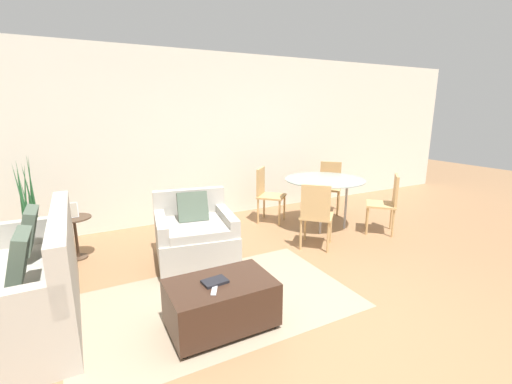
{
  "coord_description": "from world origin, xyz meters",
  "views": [
    {
      "loc": [
        -1.77,
        -2.05,
        1.84
      ],
      "look_at": [
        0.32,
        1.92,
        0.75
      ],
      "focal_mm": 24.0,
      "sensor_mm": 36.0,
      "label": 1
    }
  ],
  "objects_px": {
    "armchair": "(195,235)",
    "dining_chair_near_right": "(387,200)",
    "ottoman": "(221,302)",
    "picture_frame": "(73,210)",
    "couch": "(26,288)",
    "dining_chair_near_left": "(316,212)",
    "book_stack": "(215,282)",
    "tv_remote_primary": "(214,291)",
    "potted_plant": "(33,238)",
    "dining_table": "(325,184)",
    "dining_chair_far_right": "(330,183)",
    "side_table": "(75,230)",
    "dining_chair_far_left": "(266,191)"
  },
  "relations": [
    {
      "from": "book_stack",
      "to": "dining_table",
      "type": "relative_size",
      "value": 0.18
    },
    {
      "from": "ottoman",
      "to": "dining_table",
      "type": "distance_m",
      "value": 2.99
    },
    {
      "from": "potted_plant",
      "to": "dining_table",
      "type": "distance_m",
      "value": 4.02
    },
    {
      "from": "armchair",
      "to": "ottoman",
      "type": "xyz_separation_m",
      "value": [
        -0.22,
        -1.39,
        -0.11
      ]
    },
    {
      "from": "armchair",
      "to": "dining_chair_near_right",
      "type": "relative_size",
      "value": 1.18
    },
    {
      "from": "couch",
      "to": "tv_remote_primary",
      "type": "xyz_separation_m",
      "value": [
        1.36,
        -0.94,
        0.09
      ]
    },
    {
      "from": "dining_chair_near_left",
      "to": "dining_chair_far_left",
      "type": "xyz_separation_m",
      "value": [
        0.0,
        1.33,
        0.0
      ]
    },
    {
      "from": "book_stack",
      "to": "couch",
      "type": "bearing_deg",
      "value": 149.98
    },
    {
      "from": "dining_chair_far_right",
      "to": "dining_chair_near_left",
      "type": "bearing_deg",
      "value": -135.0
    },
    {
      "from": "dining_chair_near_left",
      "to": "tv_remote_primary",
      "type": "bearing_deg",
      "value": -149.18
    },
    {
      "from": "book_stack",
      "to": "dining_chair_far_left",
      "type": "xyz_separation_m",
      "value": [
        1.82,
        2.32,
        0.08
      ]
    },
    {
      "from": "side_table",
      "to": "dining_chair_far_left",
      "type": "relative_size",
      "value": 0.6
    },
    {
      "from": "tv_remote_primary",
      "to": "potted_plant",
      "type": "xyz_separation_m",
      "value": [
        -1.43,
        2.33,
        -0.09
      ]
    },
    {
      "from": "side_table",
      "to": "dining_table",
      "type": "xyz_separation_m",
      "value": [
        3.51,
        -0.49,
        0.33
      ]
    },
    {
      "from": "tv_remote_primary",
      "to": "dining_table",
      "type": "relative_size",
      "value": 0.11
    },
    {
      "from": "book_stack",
      "to": "dining_chair_near_right",
      "type": "height_order",
      "value": "dining_chair_near_right"
    },
    {
      "from": "ottoman",
      "to": "tv_remote_primary",
      "type": "distance_m",
      "value": 0.25
    },
    {
      "from": "ottoman",
      "to": "picture_frame",
      "type": "bearing_deg",
      "value": 116.51
    },
    {
      "from": "dining_table",
      "to": "couch",
      "type": "bearing_deg",
      "value": -167.88
    },
    {
      "from": "ottoman",
      "to": "book_stack",
      "type": "xyz_separation_m",
      "value": [
        -0.05,
        0.01,
        0.2
      ]
    },
    {
      "from": "potted_plant",
      "to": "dining_table",
      "type": "height_order",
      "value": "potted_plant"
    },
    {
      "from": "couch",
      "to": "ottoman",
      "type": "relative_size",
      "value": 1.98
    },
    {
      "from": "couch",
      "to": "dining_table",
      "type": "bearing_deg",
      "value": 12.12
    },
    {
      "from": "tv_remote_primary",
      "to": "picture_frame",
      "type": "bearing_deg",
      "value": 113.16
    },
    {
      "from": "dining_table",
      "to": "dining_chair_far_left",
      "type": "distance_m",
      "value": 0.96
    },
    {
      "from": "side_table",
      "to": "dining_chair_far_right",
      "type": "relative_size",
      "value": 0.6
    },
    {
      "from": "couch",
      "to": "dining_chair_near_left",
      "type": "height_order",
      "value": "couch"
    },
    {
      "from": "couch",
      "to": "dining_chair_far_left",
      "type": "relative_size",
      "value": 1.96
    },
    {
      "from": "tv_remote_primary",
      "to": "dining_chair_near_right",
      "type": "relative_size",
      "value": 0.16
    },
    {
      "from": "couch",
      "to": "picture_frame",
      "type": "relative_size",
      "value": 9.33
    },
    {
      "from": "side_table",
      "to": "dining_chair_near_right",
      "type": "relative_size",
      "value": 0.6
    },
    {
      "from": "tv_remote_primary",
      "to": "dining_chair_far_right",
      "type": "bearing_deg",
      "value": 37.4
    },
    {
      "from": "ottoman",
      "to": "picture_frame",
      "type": "relative_size",
      "value": 4.71
    },
    {
      "from": "picture_frame",
      "to": "dining_chair_far_right",
      "type": "relative_size",
      "value": 0.21
    },
    {
      "from": "ottoman",
      "to": "dining_table",
      "type": "relative_size",
      "value": 0.71
    },
    {
      "from": "couch",
      "to": "potted_plant",
      "type": "bearing_deg",
      "value": 92.51
    },
    {
      "from": "dining_chair_near_left",
      "to": "dining_chair_far_left",
      "type": "height_order",
      "value": "same"
    },
    {
      "from": "tv_remote_primary",
      "to": "potted_plant",
      "type": "bearing_deg",
      "value": 121.44
    },
    {
      "from": "couch",
      "to": "dining_chair_far_left",
      "type": "height_order",
      "value": "couch"
    },
    {
      "from": "couch",
      "to": "dining_chair_far_left",
      "type": "distance_m",
      "value": 3.57
    },
    {
      "from": "tv_remote_primary",
      "to": "dining_table",
      "type": "height_order",
      "value": "dining_table"
    },
    {
      "from": "armchair",
      "to": "dining_chair_near_right",
      "type": "height_order",
      "value": "dining_chair_near_right"
    },
    {
      "from": "couch",
      "to": "dining_table",
      "type": "xyz_separation_m",
      "value": [
        3.9,
        0.84,
        0.37
      ]
    },
    {
      "from": "side_table",
      "to": "picture_frame",
      "type": "xyz_separation_m",
      "value": [
        -0.0,
        0.0,
        0.25
      ]
    },
    {
      "from": "tv_remote_primary",
      "to": "dining_chair_near_right",
      "type": "height_order",
      "value": "dining_chair_near_right"
    },
    {
      "from": "dining_chair_near_right",
      "to": "dining_chair_far_left",
      "type": "distance_m",
      "value": 1.88
    },
    {
      "from": "dining_table",
      "to": "dining_chair_near_left",
      "type": "bearing_deg",
      "value": -135.0
    },
    {
      "from": "book_stack",
      "to": "side_table",
      "type": "bearing_deg",
      "value": 115.55
    },
    {
      "from": "tv_remote_primary",
      "to": "dining_chair_near_left",
      "type": "relative_size",
      "value": 0.16
    },
    {
      "from": "couch",
      "to": "armchair",
      "type": "distance_m",
      "value": 1.78
    }
  ]
}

